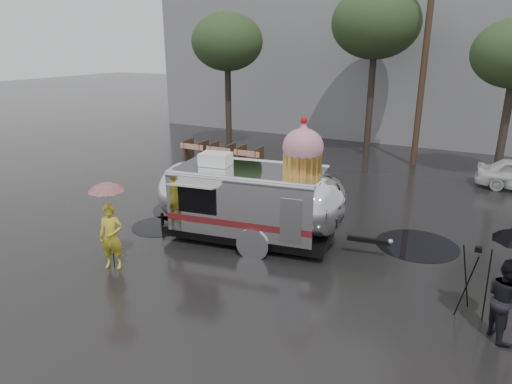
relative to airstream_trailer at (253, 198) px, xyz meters
The scene contains 12 objects.
ground 3.19m from the airstream_trailer, 87.27° to the right, with size 120.00×120.00×0.00m, color black.
puddles 1.83m from the airstream_trailer, 115.19° to the left, with size 9.91×4.32×0.01m.
grey_building 22.07m from the airstream_trailer, 100.37° to the left, with size 22.00×12.00×13.00m, color slate.
utility_pole 11.88m from the airstream_trailer, 76.63° to the left, with size 1.60×0.28×9.00m.
tree_left 12.90m from the airstream_trailer, 124.20° to the left, with size 3.64×3.64×6.95m.
tree_mid 13.10m from the airstream_trailer, 89.34° to the left, with size 4.20×4.20×8.03m.
barricade_row 8.93m from the airstream_trailer, 127.46° to the left, with size 4.30×0.80×1.00m.
airstream_trailer is the anchor object (origin of this frame).
person_left 3.95m from the airstream_trailer, 126.96° to the right, with size 0.61×0.41×1.70m, color gold.
umbrella_pink 3.97m from the airstream_trailer, 126.96° to the right, with size 1.09×1.09×2.30m.
person_right 6.72m from the airstream_trailer, 15.54° to the right, with size 0.80×0.44×1.66m, color black.
tripod 5.99m from the airstream_trailer, 11.79° to the right, with size 0.59×0.65×1.57m.
Camera 1 is at (5.64, -7.87, 5.50)m, focal length 32.00 mm.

